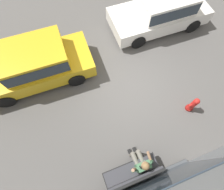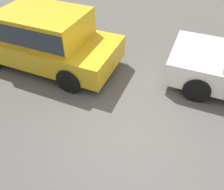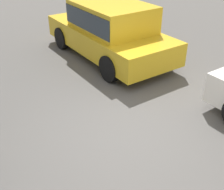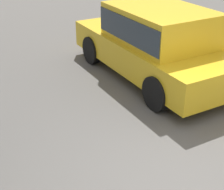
# 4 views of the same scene
# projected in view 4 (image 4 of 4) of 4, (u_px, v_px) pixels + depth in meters

# --- Properties ---
(ground_plane) EXTENTS (60.00, 60.00, 0.00)m
(ground_plane) POSITION_uv_depth(u_px,v_px,m) (187.00, 186.00, 4.48)
(ground_plane) COLOR #565451
(parked_car_mid) EXTENTS (4.23, 1.95, 1.53)m
(parked_car_mid) POSITION_uv_depth(u_px,v_px,m) (156.00, 40.00, 7.21)
(parked_car_mid) COLOR gold
(parked_car_mid) RESTS_ON ground_plane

